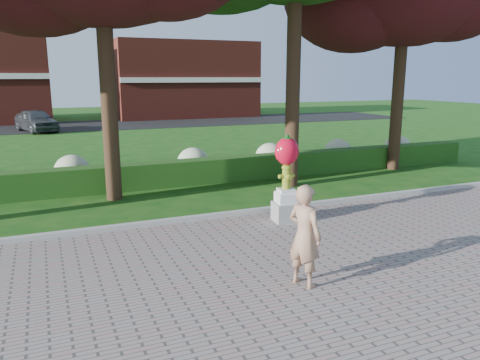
{
  "coord_description": "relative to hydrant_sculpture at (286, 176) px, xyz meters",
  "views": [
    {
      "loc": [
        -3.73,
        -7.44,
        3.44
      ],
      "look_at": [
        -0.17,
        1.0,
        1.42
      ],
      "focal_mm": 35.0,
      "sensor_mm": 36.0,
      "label": 1
    }
  ],
  "objects": [
    {
      "name": "building_right",
      "position": [
        6.51,
        31.9,
        2.06
      ],
      "size": [
        12.0,
        8.0,
        6.4
      ],
      "primitive_type": "cube",
      "color": "maroon",
      "rests_on": "ground"
    },
    {
      "name": "hydrant_sculpture",
      "position": [
        0.0,
        0.0,
        0.0
      ],
      "size": [
        0.63,
        0.63,
        2.09
      ],
      "rotation": [
        0.0,
        0.0,
        -0.12
      ],
      "color": "gray",
      "rests_on": "walkway"
    },
    {
      "name": "parked_car",
      "position": [
        -5.6,
        23.13,
        -0.4
      ],
      "size": [
        2.97,
        4.54,
        1.44
      ],
      "primitive_type": "imported",
      "rotation": [
        0.0,
        0.0,
        0.33
      ],
      "color": "#414449",
      "rests_on": "street"
    },
    {
      "name": "street",
      "position": [
        -1.49,
        25.9,
        -1.13
      ],
      "size": [
        50.0,
        8.0,
        0.02
      ],
      "primitive_type": "cube",
      "color": "black",
      "rests_on": "ground"
    },
    {
      "name": "lawn_hedge",
      "position": [
        -1.49,
        4.9,
        -0.74
      ],
      "size": [
        24.0,
        0.7,
        0.8
      ],
      "primitive_type": "cube",
      "color": "#144012",
      "rests_on": "ground"
    },
    {
      "name": "ground",
      "position": [
        -1.49,
        -2.1,
        -1.14
      ],
      "size": [
        100.0,
        100.0,
        0.0
      ],
      "primitive_type": "plane",
      "color": "#144912",
      "rests_on": "ground"
    },
    {
      "name": "curb",
      "position": [
        -1.49,
        0.9,
        -1.07
      ],
      "size": [
        40.0,
        0.18,
        0.15
      ],
      "primitive_type": "cube",
      "color": "#ADADA5",
      "rests_on": "ground"
    },
    {
      "name": "hydrangea_row",
      "position": [
        -0.91,
        5.9,
        -0.59
      ],
      "size": [
        20.1,
        1.1,
        0.99
      ],
      "color": "#B8C395",
      "rests_on": "ground"
    },
    {
      "name": "woman",
      "position": [
        -1.41,
        -3.24,
        -0.24
      ],
      "size": [
        0.62,
        0.74,
        1.72
      ],
      "primitive_type": "imported",
      "rotation": [
        0.0,
        0.0,
        1.97
      ],
      "color": "tan",
      "rests_on": "walkway"
    }
  ]
}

